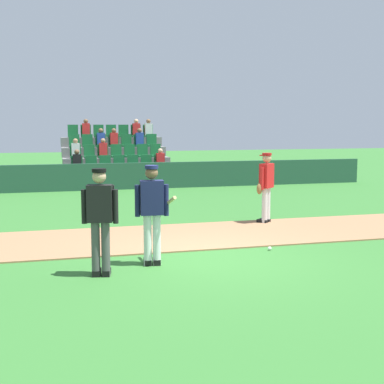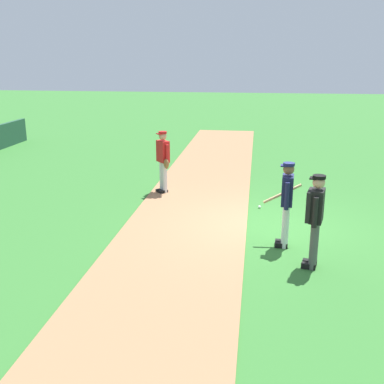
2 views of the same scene
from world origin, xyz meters
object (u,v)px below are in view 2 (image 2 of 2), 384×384
(runner_red_jersey, at_px, (163,160))
(batter_navy_jersey, at_px, (286,201))
(umpire_home_plate, at_px, (315,216))
(baseball, at_px, (259,207))

(runner_red_jersey, bearing_deg, batter_navy_jersey, -137.30)
(batter_navy_jersey, relative_size, umpire_home_plate, 1.00)
(umpire_home_plate, bearing_deg, baseball, 15.74)
(umpire_home_plate, height_order, baseball, umpire_home_plate)
(baseball, bearing_deg, batter_navy_jersey, -168.40)
(runner_red_jersey, xyz_separation_m, baseball, (-1.05, -2.71, -0.93))
(batter_navy_jersey, bearing_deg, baseball, 11.60)
(umpire_home_plate, relative_size, baseball, 23.78)
(umpire_home_plate, bearing_deg, runner_red_jersey, 39.65)
(umpire_home_plate, distance_m, runner_red_jersey, 5.74)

